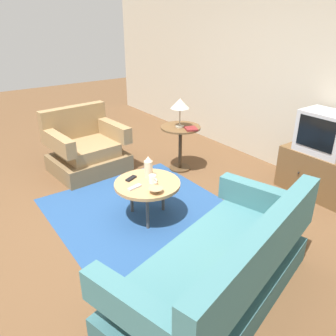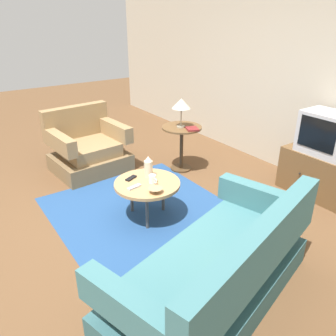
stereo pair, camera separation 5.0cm
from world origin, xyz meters
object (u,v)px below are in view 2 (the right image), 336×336
(tv_remote_silver, at_px, (134,187))
(book, at_px, (192,129))
(table_lamp, at_px, (181,104))
(bowl, at_px, (155,190))
(couch, at_px, (217,272))
(coffee_table, at_px, (147,185))
(tv_remote_dark, at_px, (131,178))
(vase, at_px, (148,167))
(mug, at_px, (153,179))
(armchair, at_px, (88,149))
(television, at_px, (327,133))
(tv_stand, at_px, (319,174))
(side_table, at_px, (182,139))

(tv_remote_silver, height_order, book, book)
(table_lamp, bearing_deg, bowl, -46.55)
(couch, height_order, tv_remote_silver, couch)
(coffee_table, xyz_separation_m, book, (-0.62, 1.11, 0.26))
(tv_remote_dark, relative_size, book, 0.66)
(tv_remote_silver, bearing_deg, coffee_table, 1.11)
(vase, xyz_separation_m, book, (-0.52, 1.02, 0.11))
(couch, bearing_deg, tv_remote_dark, 70.72)
(bowl, bearing_deg, coffee_table, 168.09)
(table_lamp, bearing_deg, book, 19.41)
(coffee_table, xyz_separation_m, bowl, (0.24, -0.05, 0.06))
(table_lamp, xyz_separation_m, bowl, (1.04, -1.10, -0.52))
(mug, bearing_deg, tv_remote_silver, -92.80)
(couch, bearing_deg, coffee_table, 65.90)
(armchair, relative_size, vase, 4.24)
(tv_remote_dark, bearing_deg, tv_remote_silver, -133.61)
(television, relative_size, book, 2.53)
(tv_stand, bearing_deg, tv_remote_dark, -113.36)
(tv_stand, xyz_separation_m, television, (-0.00, -0.01, 0.53))
(coffee_table, relative_size, table_lamp, 1.78)
(side_table, bearing_deg, tv_remote_dark, -61.23)
(armchair, height_order, couch, armchair)
(coffee_table, relative_size, mug, 5.68)
(coffee_table, xyz_separation_m, mug, (0.05, 0.04, 0.08))
(coffee_table, relative_size, television, 1.25)
(table_lamp, relative_size, book, 1.77)
(armchair, relative_size, tv_remote_dark, 6.99)
(couch, bearing_deg, bowl, 66.70)
(table_lamp, bearing_deg, mug, -49.94)
(coffee_table, distance_m, tv_stand, 2.18)
(vase, height_order, tv_remote_silver, vase)
(television, height_order, bowl, television)
(bowl, distance_m, book, 1.46)
(coffee_table, bearing_deg, book, 119.39)
(armchair, bearing_deg, bowl, 84.77)
(television, xyz_separation_m, book, (-1.38, -0.92, -0.14))
(vase, height_order, mug, vase)
(armchair, xyz_separation_m, television, (2.35, 2.06, 0.50))
(couch, xyz_separation_m, tv_remote_dark, (-1.51, 0.09, 0.16))
(coffee_table, relative_size, tv_remote_silver, 4.38)
(armchair, distance_m, couch, 2.95)
(couch, height_order, side_table, couch)
(television, relative_size, vase, 2.32)
(tv_stand, distance_m, table_lamp, 1.97)
(couch, height_order, vase, couch)
(mug, xyz_separation_m, tv_remote_silver, (-0.01, -0.22, -0.04))
(bowl, bearing_deg, tv_remote_silver, -148.39)
(coffee_table, height_order, side_table, side_table)
(coffee_table, xyz_separation_m, tv_remote_dark, (-0.17, -0.10, 0.04))
(side_table, relative_size, table_lamp, 1.62)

